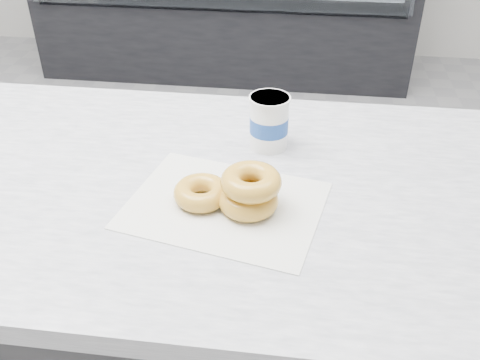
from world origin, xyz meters
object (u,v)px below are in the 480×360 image
(counter, at_px, (60,320))
(donut_single, at_px, (201,193))
(donut_stack, at_px, (250,191))
(coffee_cup, at_px, (269,122))

(counter, height_order, donut_single, donut_single)
(counter, relative_size, donut_stack, 22.30)
(donut_single, relative_size, coffee_cup, 0.89)
(donut_stack, bearing_deg, donut_single, 173.23)
(counter, bearing_deg, donut_single, -9.21)
(donut_single, bearing_deg, counter, 170.79)
(donut_single, xyz_separation_m, coffee_cup, (0.10, 0.21, 0.04))
(counter, relative_size, coffee_cup, 26.90)
(counter, xyz_separation_m, donut_stack, (0.47, -0.07, 0.49))
(counter, relative_size, donut_single, 30.26)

